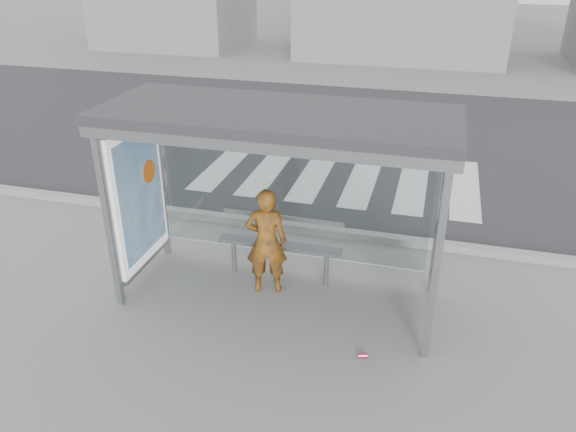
# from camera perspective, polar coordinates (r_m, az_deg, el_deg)

# --- Properties ---
(ground) EXTENTS (80.00, 80.00, 0.00)m
(ground) POSITION_cam_1_polar(r_m,az_deg,el_deg) (7.77, -1.00, -8.21)
(ground) COLOR gray
(ground) RESTS_ON ground
(road) EXTENTS (30.00, 10.00, 0.01)m
(road) POSITION_cam_1_polar(r_m,az_deg,el_deg) (13.97, 7.12, 7.89)
(road) COLOR #29292C
(road) RESTS_ON ground
(curb) EXTENTS (30.00, 0.18, 0.12)m
(curb) POSITION_cam_1_polar(r_m,az_deg,el_deg) (9.36, 2.33, -1.31)
(curb) COLOR gray
(curb) RESTS_ON ground
(crosswalk) EXTENTS (5.55, 3.00, 0.00)m
(crosswalk) POSITION_cam_1_polar(r_m,az_deg,el_deg) (11.65, 5.21, 4.11)
(crosswalk) COLOR silver
(crosswalk) RESTS_ON ground
(bus_shelter) EXTENTS (4.25, 1.65, 2.62)m
(bus_shelter) POSITION_cam_1_polar(r_m,az_deg,el_deg) (7.00, -3.92, 6.01)
(bus_shelter) COLOR gray
(bus_shelter) RESTS_ON ground
(person) EXTENTS (0.63, 0.49, 1.53)m
(person) POSITION_cam_1_polar(r_m,az_deg,el_deg) (7.53, -2.22, -2.60)
(person) COLOR orange
(person) RESTS_ON ground
(bench) EXTENTS (1.76, 0.32, 0.91)m
(bench) POSITION_cam_1_polar(r_m,az_deg,el_deg) (7.92, -0.85, -2.87)
(bench) COLOR slate
(bench) RESTS_ON ground
(soda_can) EXTENTS (0.12, 0.09, 0.06)m
(soda_can) POSITION_cam_1_polar(r_m,az_deg,el_deg) (6.83, 7.60, -13.87)
(soda_can) COLOR #D83F72
(soda_can) RESTS_ON ground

